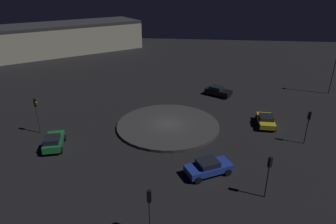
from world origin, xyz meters
name	(u,v)px	position (x,y,z in m)	size (l,w,h in m)	color
ground_plane	(168,126)	(0.00, 0.00, 0.00)	(119.35, 119.35, 0.00)	black
roundabout_island	(168,125)	(0.00, 0.00, 0.16)	(12.62, 12.62, 0.33)	#383838
car_yellow	(266,120)	(1.62, -12.02, 0.72)	(4.12, 2.22, 1.34)	gold
car_black	(218,91)	(11.54, -6.56, 0.77)	(3.55, 4.36, 1.49)	black
car_green	(54,141)	(-6.54, 11.60, 0.82)	(4.20, 2.89, 1.60)	#1E7238
car_blue	(208,167)	(-9.42, -4.82, 0.77)	(3.71, 4.68, 1.49)	#1E38A5
traffic_light_southwest	(269,169)	(-12.12, -9.49, 2.77)	(0.39, 0.38, 3.88)	#2D2D2D
traffic_light_south	(308,121)	(-2.49, -15.45, 2.75)	(0.33, 0.38, 3.85)	#2D2D2D
traffic_light_north	(36,109)	(-3.37, 14.82, 3.08)	(0.34, 0.38, 4.34)	#2D2D2D
traffic_light_west	(149,204)	(-17.26, -0.67, 2.83)	(0.36, 0.31, 3.97)	#2D2D2D
store_building	(59,38)	(37.79, 31.06, 3.50)	(34.13, 37.89, 7.01)	#B7B299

